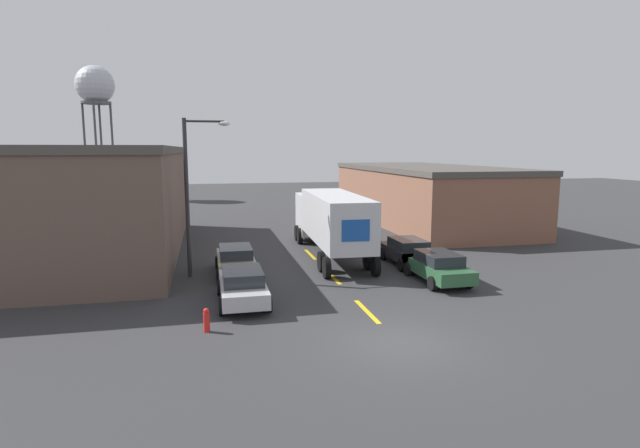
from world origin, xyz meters
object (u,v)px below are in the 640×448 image
object	(u,v)px
parked_car_right_mid	(407,251)
parked_car_left_near	(243,285)
semi_truck	(330,218)
parked_car_left_far	(236,259)
fire_hydrant	(206,320)
parked_car_right_near	(438,266)
street_lamp	(192,186)
water_tower	(95,88)

from	to	relation	value
parked_car_right_mid	parked_car_left_near	size ratio (longest dim) A/B	1.00
semi_truck	parked_car_left_far	distance (m)	6.91
parked_car_left_near	fire_hydrant	world-z (taller)	parked_car_left_near
semi_truck	parked_car_right_near	size ratio (longest dim) A/B	2.80
parked_car_right_near	parked_car_right_mid	world-z (taller)	same
semi_truck	parked_car_left_near	distance (m)	10.36
street_lamp	fire_hydrant	bearing A→B (deg)	-86.11
street_lamp	fire_hydrant	xyz separation A→B (m)	(0.55, -8.04, -4.08)
semi_truck	parked_car_left_far	xyz separation A→B (m)	(-5.77, -3.49, -1.51)
parked_car_right_mid	street_lamp	world-z (taller)	street_lamp
parked_car_right_mid	parked_car_right_near	bearing A→B (deg)	-90.00
parked_car_right_near	parked_car_left_far	world-z (taller)	same
parked_car_right_mid	fire_hydrant	world-z (taller)	parked_car_right_mid
parked_car_left_far	parked_car_right_mid	bearing A→B (deg)	0.48
parked_car_right_mid	parked_car_left_near	bearing A→B (deg)	-151.57
water_tower	parked_car_left_far	bearing A→B (deg)	-71.55
parked_car_left_near	fire_hydrant	xyz separation A→B (m)	(-1.47, -3.01, -0.34)
semi_truck	water_tower	bearing A→B (deg)	119.13
parked_car_right_mid	street_lamp	xyz separation A→B (m)	(-11.36, -0.03, 3.74)
parked_car_left_far	street_lamp	bearing A→B (deg)	178.61
semi_truck	parked_car_left_far	world-z (taller)	semi_truck
parked_car_right_mid	fire_hydrant	xyz separation A→B (m)	(-10.81, -8.07, -0.34)
parked_car_left_near	street_lamp	size ratio (longest dim) A/B	0.58
parked_car_right_near	water_tower	bearing A→B (deg)	116.84
parked_car_right_near	parked_car_left_far	size ratio (longest dim) A/B	1.00
semi_truck	parked_car_right_mid	bearing A→B (deg)	-41.43
semi_truck	fire_hydrant	world-z (taller)	semi_truck
parked_car_right_mid	fire_hydrant	bearing A→B (deg)	-143.25
street_lamp	parked_car_right_near	bearing A→B (deg)	-17.92
street_lamp	parked_car_right_mid	bearing A→B (deg)	0.15
semi_truck	street_lamp	xyz separation A→B (m)	(-7.78, -3.45, 2.23)
parked_car_right_mid	water_tower	world-z (taller)	water_tower
parked_car_right_near	fire_hydrant	distance (m)	11.67
parked_car_left_near	fire_hydrant	size ratio (longest dim) A/B	5.27
semi_truck	parked_car_left_far	size ratio (longest dim) A/B	2.80
water_tower	semi_truck	bearing A→B (deg)	-63.13
parked_car_left_far	fire_hydrant	world-z (taller)	parked_car_left_far
parked_car_right_near	street_lamp	world-z (taller)	street_lamp
parked_car_left_near	semi_truck	bearing A→B (deg)	55.76
semi_truck	fire_hydrant	size ratio (longest dim) A/B	14.73
semi_truck	parked_car_right_near	bearing A→B (deg)	-61.07
parked_car_right_mid	water_tower	distance (m)	51.30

